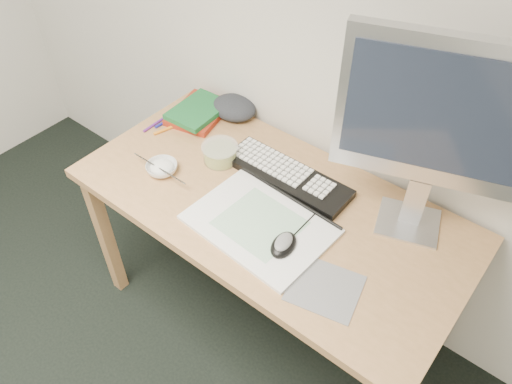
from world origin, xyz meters
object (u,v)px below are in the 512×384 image
Objects in this scene: keyboard at (287,176)px; monitor at (440,121)px; desk at (269,217)px; rice_bowl at (162,168)px; sketchpad at (260,224)px.

monitor is (0.45, 0.08, 0.41)m from keyboard.
keyboard is (-0.02, 0.13, 0.10)m from desk.
desk is 2.86× the size of keyboard.
monitor is (0.42, 0.21, 0.50)m from desk.
rice_bowl is (-0.83, -0.34, -0.40)m from monitor.
rice_bowl is at bearing -174.32° from sketchpad.
desk is 0.44m from rice_bowl.
sketchpad is at bearing -68.76° from desk.
sketchpad is 0.94× the size of keyboard.
monitor is at bearing 26.43° from desk.
keyboard is 4.21× the size of rice_bowl.
rice_bowl reaches higher than desk.
desk is at bearing 17.56° from rice_bowl.
desk is 3.05× the size of sketchpad.
desk is 12.04× the size of rice_bowl.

